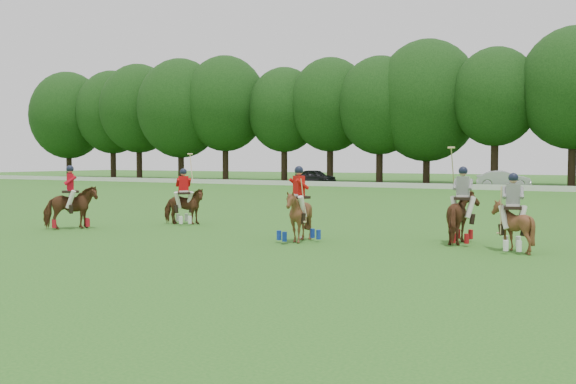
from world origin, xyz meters
The scene contains 11 objects.
ground centered at (0.00, 0.00, 0.00)m, with size 180.00×180.00×0.00m, color #25661D.
tree_line centered at (0.26, 48.05, 8.23)m, with size 117.98×14.32×14.75m.
boundary_rail centered at (0.00, 38.00, 0.22)m, with size 120.00×0.10×0.44m, color white.
car_left centered at (-16.06, 42.50, 0.71)m, with size 1.68×4.19×1.43m, color black.
car_mid centered at (1.76, 42.50, 0.73)m, with size 1.55×4.43×1.46m, color #AFAFB5.
polo_red_a centered at (-5.79, 2.01, 0.80)m, with size 1.79×1.92×2.24m.
polo_red_b centered at (-3.26, 5.17, 0.73)m, with size 1.79×1.79×2.65m.
polo_red_c centered at (2.95, 2.69, 0.81)m, with size 1.83×1.87×2.26m.
polo_stripe_a centered at (7.29, 4.71, 0.81)m, with size 1.16×1.91×2.79m.
polo_stripe_b centered at (8.85, 3.72, 0.74)m, with size 1.30×1.42×2.10m.
polo_ball centered at (2.69, 3.33, 0.04)m, with size 0.09×0.09×0.09m, color white.
Camera 1 is at (11.74, -14.11, 2.49)m, focal length 40.00 mm.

